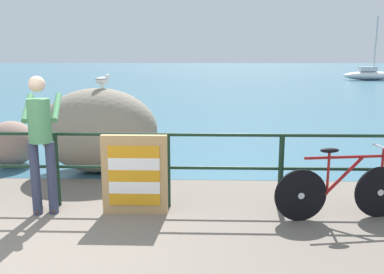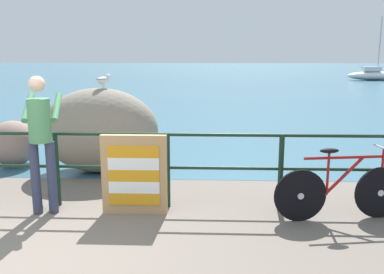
{
  "view_description": "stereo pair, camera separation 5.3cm",
  "coord_description": "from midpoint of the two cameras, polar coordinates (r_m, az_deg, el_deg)",
  "views": [
    {
      "loc": [
        2.0,
        -3.58,
        2.04
      ],
      "look_at": [
        1.82,
        2.13,
        0.89
      ],
      "focal_mm": 38.59,
      "sensor_mm": 36.0,
      "label": 1
    },
    {
      "loc": [
        2.05,
        -3.58,
        2.04
      ],
      "look_at": [
        1.82,
        2.13,
        0.89
      ],
      "focal_mm": 38.59,
      "sensor_mm": 36.0,
      "label": 2
    }
  ],
  "objects": [
    {
      "name": "ground_plane",
      "position": [
        23.76,
        -3.11,
        6.32
      ],
      "size": [
        120.0,
        120.0,
        0.1
      ],
      "primitive_type": "cube",
      "color": "#6B6056"
    },
    {
      "name": "folded_deckchair_stack",
      "position": [
        5.36,
        -8.21,
        -5.21
      ],
      "size": [
        0.84,
        0.1,
        1.04
      ],
      "color": "tan",
      "rests_on": "ground_plane"
    },
    {
      "name": "bicycle",
      "position": [
        5.53,
        21.07,
        -5.94
      ],
      "size": [
        1.69,
        0.48,
        0.92
      ],
      "rotation": [
        0.0,
        0.0,
        0.15
      ],
      "color": "black",
      "rests_on": "ground_plane"
    },
    {
      "name": "seagull",
      "position": [
        7.24,
        -12.53,
        7.72
      ],
      "size": [
        0.25,
        0.32,
        0.23
      ],
      "rotation": [
        0.0,
        0.0,
        0.96
      ],
      "color": "gold",
      "rests_on": "breakwater_boulder_main"
    },
    {
      "name": "person_at_railing",
      "position": [
        5.55,
        -20.39,
        -0.22
      ],
      "size": [
        0.53,
        0.67,
        1.78
      ],
      "rotation": [
        0.0,
        0.0,
        1.77
      ],
      "color": "#333851",
      "rests_on": "ground_plane"
    },
    {
      "name": "sailboat",
      "position": [
        36.06,
        23.39,
        7.9
      ],
      "size": [
        4.45,
        1.5,
        4.9
      ],
      "rotation": [
        0.0,
        0.0,
        0.05
      ],
      "color": "white",
      "rests_on": "sea_surface"
    },
    {
      "name": "breakwater_boulder_main",
      "position": [
        7.36,
        -12.96,
        0.88
      ],
      "size": [
        2.05,
        1.33,
        1.47
      ],
      "color": "gray",
      "rests_on": "ground"
    },
    {
      "name": "sea_surface",
      "position": [
        51.61,
        -0.45,
        9.12
      ],
      "size": [
        120.0,
        90.0,
        0.01
      ],
      "primitive_type": "cube",
      "color": "#38667A",
      "rests_on": "ground_plane"
    },
    {
      "name": "breakwater_boulder_left",
      "position": [
        8.33,
        -23.87,
        -0.83
      ],
      "size": [
        0.89,
        0.87,
        0.84
      ],
      "color": "gray",
      "rests_on": "ground"
    },
    {
      "name": "promenade_railing",
      "position": [
        5.85,
        -18.52,
        -3.03
      ],
      "size": [
        9.11,
        0.07,
        1.02
      ],
      "color": "black",
      "rests_on": "ground_plane"
    }
  ]
}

